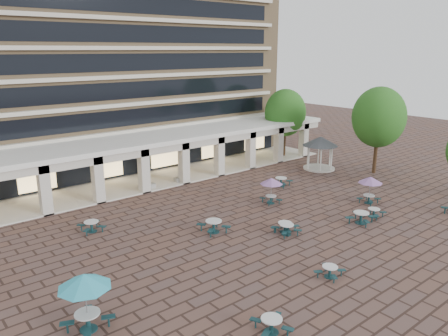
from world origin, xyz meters
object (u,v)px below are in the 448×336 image
(planter_left, at_px, (147,185))
(picnic_table_2, at_px, (361,217))
(planter_right, at_px, (182,177))
(picnic_table_0, at_px, (271,324))
(picnic_table_1, at_px, (330,271))
(gazebo, at_px, (320,145))

(planter_left, bearing_deg, picnic_table_2, -64.39)
(planter_right, bearing_deg, picnic_table_0, -114.44)
(picnic_table_0, distance_m, planter_right, 23.68)
(picnic_table_0, height_order, planter_left, planter_left)
(picnic_table_2, relative_size, planter_right, 1.43)
(picnic_table_0, height_order, picnic_table_2, picnic_table_2)
(picnic_table_0, xyz_separation_m, planter_right, (9.80, 21.56, 0.04))
(picnic_table_1, height_order, planter_right, planter_right)
(picnic_table_2, xyz_separation_m, planter_right, (-4.28, 16.74, -0.03))
(picnic_table_0, bearing_deg, picnic_table_2, 38.96)
(picnic_table_1, height_order, planter_left, planter_left)
(picnic_table_1, distance_m, picnic_table_2, 8.75)
(gazebo, bearing_deg, planter_left, 163.13)
(picnic_table_1, distance_m, gazebo, 23.10)
(planter_left, height_order, planter_right, planter_right)
(picnic_table_2, relative_size, gazebo, 0.58)
(gazebo, bearing_deg, picnic_table_1, -139.85)
(picnic_table_2, height_order, planter_right, planter_right)
(picnic_table_1, relative_size, planter_right, 1.10)
(picnic_table_0, distance_m, picnic_table_2, 14.88)
(picnic_table_1, distance_m, planter_left, 20.14)
(picnic_table_1, distance_m, planter_right, 20.50)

